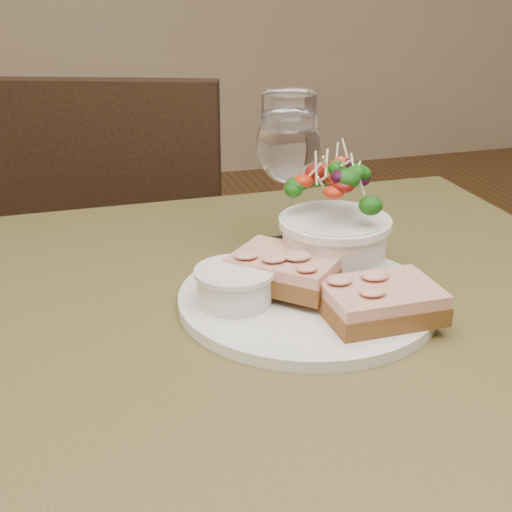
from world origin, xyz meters
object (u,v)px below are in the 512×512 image
object	(u,v)px
sandwich_front	(381,301)
ramekin	(235,284)
salad_bowl	(335,219)
sandwich_back	(286,269)
dinner_plate	(307,299)
cafe_table	(283,410)
chair_far	(134,356)
wine_glass	(289,150)

from	to	relation	value
sandwich_front	ramekin	xyz separation A→B (m)	(-0.13, 0.07, 0.00)
salad_bowl	sandwich_front	bearing A→B (deg)	-88.75
sandwich_back	salad_bowl	world-z (taller)	salad_bowl
sandwich_front	dinner_plate	bearing A→B (deg)	126.96
dinner_plate	ramekin	world-z (taller)	ramekin
cafe_table	salad_bowl	size ratio (longest dim) A/B	6.30
cafe_table	dinner_plate	bearing A→B (deg)	41.64
dinner_plate	sandwich_front	world-z (taller)	sandwich_front
chair_far	dinner_plate	size ratio (longest dim) A/B	3.40
ramekin	chair_far	bearing A→B (deg)	92.89
sandwich_back	wine_glass	bearing A→B (deg)	114.82
wine_glass	cafe_table	bearing A→B (deg)	-109.71
chair_far	ramekin	size ratio (longest dim) A/B	12.17
sandwich_back	ramekin	xyz separation A→B (m)	(-0.06, -0.01, -0.00)
sandwich_back	ramekin	size ratio (longest dim) A/B	1.76
sandwich_front	salad_bowl	xyz separation A→B (m)	(-0.00, 0.11, 0.04)
sandwich_front	sandwich_back	bearing A→B (deg)	129.96
ramekin	dinner_plate	bearing A→B (deg)	-2.17
dinner_plate	salad_bowl	world-z (taller)	salad_bowl
dinner_plate	cafe_table	bearing A→B (deg)	-138.36
cafe_table	ramekin	world-z (taller)	ramekin
sandwich_front	salad_bowl	distance (m)	0.12
chair_far	wine_glass	bearing A→B (deg)	123.78
wine_glass	chair_far	bearing A→B (deg)	103.89
wine_glass	sandwich_front	bearing A→B (deg)	-84.20
cafe_table	wine_glass	size ratio (longest dim) A/B	4.57
cafe_table	ramekin	xyz separation A→B (m)	(-0.04, 0.03, 0.13)
dinner_plate	sandwich_front	distance (m)	0.08
wine_glass	sandwich_back	bearing A→B (deg)	-109.64
ramekin	salad_bowl	bearing A→B (deg)	19.89
cafe_table	dinner_plate	size ratio (longest dim) A/B	3.02
cafe_table	ramekin	bearing A→B (deg)	139.27
dinner_plate	sandwich_back	world-z (taller)	sandwich_back
cafe_table	sandwich_back	distance (m)	0.15
sandwich_front	chair_far	bearing A→B (deg)	101.11
chair_far	wine_glass	size ratio (longest dim) A/B	5.14
cafe_table	salad_bowl	xyz separation A→B (m)	(0.08, 0.08, 0.17)
ramekin	salad_bowl	world-z (taller)	salad_bowl
chair_far	wine_glass	distance (m)	0.82
dinner_plate	sandwich_front	xyz separation A→B (m)	(0.05, -0.06, 0.02)
dinner_plate	sandwich_front	bearing A→B (deg)	-52.43
ramekin	sandwich_back	bearing A→B (deg)	12.19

